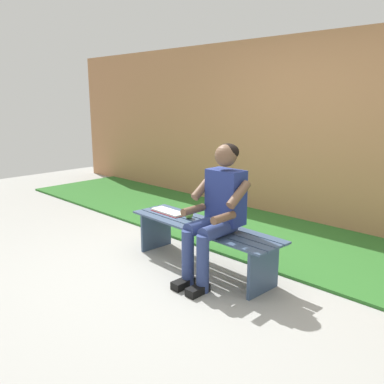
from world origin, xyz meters
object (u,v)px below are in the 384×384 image
at_px(person_seated, 217,208).
at_px(bench_near, 203,235).
at_px(book_open, 168,212).
at_px(apple, 189,214).

bearing_deg(person_seated, bench_near, -20.74).
height_order(bench_near, book_open, book_open).
xyz_separation_m(person_seated, book_open, (0.81, -0.14, -0.23)).
relative_size(bench_near, person_seated, 1.39).
relative_size(person_seated, book_open, 2.98).
bearing_deg(book_open, apple, -175.71).
bearing_deg(book_open, bench_near, 178.22).
bearing_deg(bench_near, book_open, -4.40).
height_order(apple, book_open, apple).
height_order(person_seated, book_open, person_seated).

